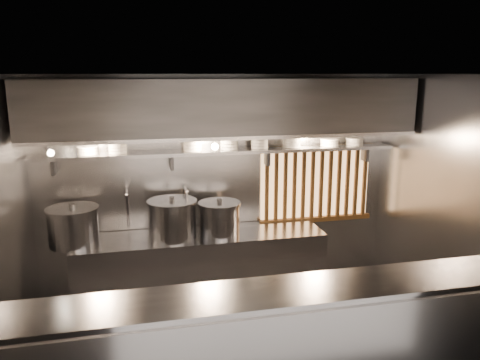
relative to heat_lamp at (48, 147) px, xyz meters
name	(u,v)px	position (x,y,z in m)	size (l,w,h in m)	color
floor	(246,350)	(1.90, -0.85, -2.07)	(4.50, 4.50, 0.00)	black
ceiling	(247,74)	(1.90, -0.85, 0.73)	(4.50, 4.50, 0.00)	black
wall_back	(219,186)	(1.90, 0.65, -0.67)	(4.50, 4.50, 0.00)	gray
wall_right	(450,207)	(4.15, -0.85, -0.67)	(3.00, 3.00, 0.00)	gray
serving_counter	(274,355)	(1.90, -1.81, -1.50)	(4.50, 0.56, 1.13)	gray
cooking_bench	(201,269)	(1.60, 0.28, -1.62)	(3.00, 0.70, 0.90)	gray
bowl_shelf	(221,151)	(1.90, 0.47, -0.19)	(4.40, 0.34, 0.04)	gray
exhaust_hood	(225,108)	(1.90, 0.25, 0.36)	(4.40, 0.81, 0.65)	#2D2D30
wood_screen	(316,183)	(3.20, 0.60, -0.69)	(1.56, 0.09, 1.04)	#F3B16D
faucet_left	(127,201)	(0.75, 0.52, -0.76)	(0.04, 0.30, 0.50)	silver
faucet_right	(185,198)	(1.45, 0.52, -0.76)	(0.04, 0.30, 0.50)	silver
heat_lamp	(48,147)	(0.00, 0.00, 0.00)	(0.25, 0.35, 0.20)	gray
pendant_bulb	(215,146)	(1.80, 0.35, -0.11)	(0.09, 0.09, 0.19)	#2D2D30
stock_pot_left	(73,226)	(0.15, 0.28, -0.95)	(0.66, 0.66, 0.48)	gray
stock_pot_mid	(172,219)	(1.26, 0.24, -0.93)	(0.68, 0.68, 0.50)	gray
stock_pot_right	(220,218)	(1.83, 0.24, -0.96)	(0.60, 0.60, 0.44)	gray
bowl_stack_0	(88,151)	(0.34, 0.47, -0.12)	(0.23, 0.23, 0.09)	white
bowl_stack_1	(117,146)	(0.68, 0.47, -0.08)	(0.22, 0.22, 0.17)	white
bowl_stack_2	(193,145)	(1.55, 0.47, -0.10)	(0.24, 0.24, 0.13)	white
bowl_stack_3	(229,143)	(1.99, 0.47, -0.08)	(0.23, 0.23, 0.17)	white
bowl_stack_4	(259,142)	(2.38, 0.47, -0.08)	(0.23, 0.23, 0.17)	white
bowl_stack_5	(292,141)	(2.80, 0.47, -0.08)	(0.24, 0.24, 0.17)	white
bowl_stack_6	(329,142)	(3.30, 0.47, -0.12)	(0.25, 0.25, 0.09)	white
bowl_stack_7	(355,141)	(3.65, 0.47, -0.12)	(0.23, 0.23, 0.09)	white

